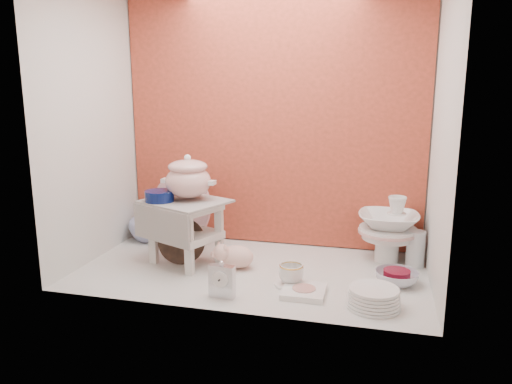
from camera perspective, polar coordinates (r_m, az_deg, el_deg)
ground at (r=2.62m, az=-0.54°, el=-9.08°), size 1.80×1.80×0.00m
niche_shell at (r=2.62m, az=0.45°, el=11.73°), size 1.86×1.03×1.53m
step_stool at (r=2.70m, az=-8.15°, el=-4.61°), size 0.52×0.49×0.35m
soup_tureen at (r=2.65m, az=-7.92°, el=1.75°), size 0.30×0.30×0.25m
cobalt_bowl at (r=2.65m, az=-11.16°, el=-0.46°), size 0.16×0.16×0.06m
floral_platter at (r=3.06m, az=-8.81°, el=-1.85°), size 0.46×0.24×0.43m
blue_white_vase at (r=3.15m, az=-12.39°, el=-3.21°), size 0.31×0.31×0.26m
lacquer_tray at (r=2.71m, az=-8.66°, el=-5.66°), size 0.26×0.14×0.25m
mantel_clock at (r=2.28m, az=-3.99°, el=-10.13°), size 0.12×0.05×0.17m
plush_pig at (r=2.63m, az=-2.23°, el=-7.48°), size 0.25×0.18×0.14m
teacup_saucer at (r=2.44m, az=4.10°, el=-10.66°), size 0.17×0.17×0.01m
gold_rim_teacup at (r=2.42m, az=4.12°, el=-9.48°), size 0.15×0.15×0.10m
lattice_dish at (r=2.34m, az=5.60°, el=-11.45°), size 0.20×0.20×0.03m
dinner_plate_stack at (r=2.26m, az=13.52°, el=-11.84°), size 0.28×0.28×0.09m
crystal_bowl at (r=2.53m, az=16.05°, el=-9.57°), size 0.25×0.25×0.07m
clear_glass_vase at (r=2.78m, az=18.09°, el=-6.31°), size 0.11×0.11×0.20m
porcelain_tower at (r=2.79m, az=15.13°, el=-4.15°), size 0.40×0.40×0.37m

